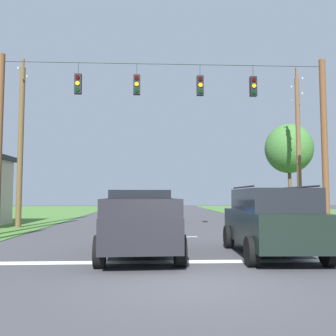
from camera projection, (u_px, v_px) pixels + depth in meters
name	position (u px, v px, depth m)	size (l,w,h in m)	color
ground_plane	(188.00, 282.00, 7.60)	(120.00, 120.00, 0.00)	#3D3D42
stop_bar_stripe	(180.00, 262.00, 9.88)	(12.51, 0.45, 0.01)	white
lane_dash_0	(169.00, 237.00, 15.85)	(0.15, 2.50, 0.01)	white
lane_dash_1	(163.00, 224.00, 23.31)	(0.15, 2.50, 0.01)	white
lane_dash_2	(160.00, 217.00, 30.47)	(0.15, 2.50, 0.01)	white
overhead_signal_span	(166.00, 133.00, 17.30)	(15.64, 0.31, 8.41)	brown
pickup_truck	(140.00, 223.00, 11.10)	(2.46, 5.48, 1.95)	black
suv_black	(271.00, 220.00, 10.87)	(2.36, 4.87, 2.05)	black
distant_car_crossing_white	(280.00, 212.00, 22.46)	(4.30, 2.03, 1.52)	silver
distant_car_oncoming	(143.00, 211.00, 24.14)	(2.03, 4.30, 1.52)	navy
utility_pole_mid_right	(298.00, 146.00, 22.74)	(0.28, 1.80, 9.81)	brown
utility_pole_near_left	(21.00, 144.00, 20.60)	(0.30, 1.53, 9.58)	brown
tree_roadside_right	(289.00, 149.00, 27.16)	(3.50, 3.50, 7.08)	brown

